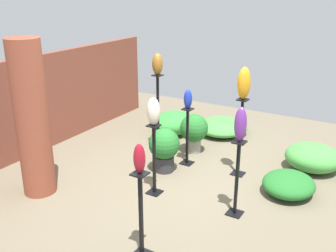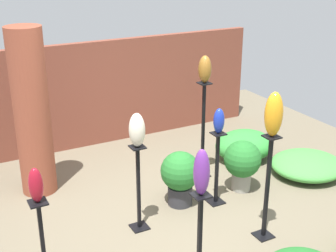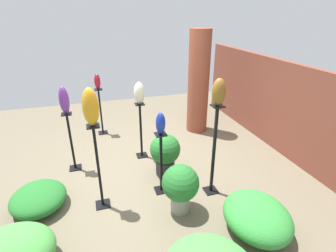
{
  "view_description": "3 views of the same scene",
  "coord_description": "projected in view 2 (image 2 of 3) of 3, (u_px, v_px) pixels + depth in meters",
  "views": [
    {
      "loc": [
        -4.71,
        -2.7,
        2.86
      ],
      "look_at": [
        0.29,
        0.28,
        0.74
      ],
      "focal_mm": 42.0,
      "sensor_mm": 36.0,
      "label": 1
    },
    {
      "loc": [
        -2.4,
        -4.27,
        3.12
      ],
      "look_at": [
        0.02,
        0.29,
        1.1
      ],
      "focal_mm": 50.0,
      "sensor_mm": 36.0,
      "label": 2
    },
    {
      "loc": [
        3.78,
        -0.77,
        2.55
      ],
      "look_at": [
        0.15,
        0.36,
        0.85
      ],
      "focal_mm": 28.0,
      "sensor_mm": 36.0,
      "label": 3
    }
  ],
  "objects": [
    {
      "name": "ground_plane",
      "position": [
        178.0,
        218.0,
        5.69
      ],
      "size": [
        8.0,
        8.0,
        0.0
      ],
      "primitive_type": "plane",
      "color": "#6B604C"
    },
    {
      "name": "brick_wall_back",
      "position": [
        98.0,
        94.0,
        7.58
      ],
      "size": [
        5.6,
        0.12,
        1.71
      ],
      "primitive_type": "cube",
      "color": "brown",
      "rests_on": "ground"
    },
    {
      "name": "brick_pillar",
      "position": [
        32.0,
        113.0,
        5.95
      ],
      "size": [
        0.46,
        0.46,
        2.21
      ],
      "primitive_type": "cylinder",
      "color": "brown",
      "rests_on": "ground"
    },
    {
      "name": "pedestal_bronze",
      "position": [
        203.0,
        134.0,
        6.51
      ],
      "size": [
        0.2,
        0.2,
        1.39
      ],
      "color": "black",
      "rests_on": "ground"
    },
    {
      "name": "pedestal_amber",
      "position": [
        267.0,
        192.0,
        5.14
      ],
      "size": [
        0.2,
        0.2,
        1.24
      ],
      "color": "black",
      "rests_on": "ground"
    },
    {
      "name": "pedestal_violet",
      "position": [
        199.0,
        247.0,
        4.38
      ],
      "size": [
        0.2,
        0.2,
        1.03
      ],
      "color": "black",
      "rests_on": "ground"
    },
    {
      "name": "pedestal_cobalt",
      "position": [
        217.0,
        172.0,
        5.89
      ],
      "size": [
        0.2,
        0.2,
        0.97
      ],
      "color": "black",
      "rests_on": "ground"
    },
    {
      "name": "pedestal_ivory",
      "position": [
        139.0,
        192.0,
        5.34
      ],
      "size": [
        0.2,
        0.2,
        1.05
      ],
      "color": "black",
      "rests_on": "ground"
    },
    {
      "name": "art_vase_ruby",
      "position": [
        36.0,
        185.0,
        4.02
      ],
      "size": [
        0.13,
        0.13,
        0.33
      ],
      "primitive_type": "ellipsoid",
      "color": "maroon",
      "rests_on": "pedestal_ruby"
    },
    {
      "name": "art_vase_bronze",
      "position": [
        205.0,
        69.0,
        6.17
      ],
      "size": [
        0.17,
        0.18,
        0.37
      ],
      "primitive_type": "ellipsoid",
      "color": "brown",
      "rests_on": "pedestal_bronze"
    },
    {
      "name": "art_vase_amber",
      "position": [
        274.0,
        114.0,
        4.81
      ],
      "size": [
        0.19,
        0.2,
        0.48
      ],
      "primitive_type": "ellipsoid",
      "color": "orange",
      "rests_on": "pedestal_amber"
    },
    {
      "name": "art_vase_violet",
      "position": [
        202.0,
        172.0,
        4.1
      ],
      "size": [
        0.15,
        0.15,
        0.44
      ],
      "primitive_type": "ellipsoid",
      "color": "#6B2D8C",
      "rests_on": "pedestal_violet"
    },
    {
      "name": "art_vase_cobalt",
      "position": [
        219.0,
        121.0,
        5.64
      ],
      "size": [
        0.14,
        0.14,
        0.32
      ],
      "primitive_type": "ellipsoid",
      "color": "#192D9E",
      "rests_on": "pedestal_cobalt"
    },
    {
      "name": "art_vase_ivory",
      "position": [
        137.0,
        130.0,
        5.06
      ],
      "size": [
        0.18,
        0.18,
        0.39
      ],
      "primitive_type": "ellipsoid",
      "color": "beige",
      "rests_on": "pedestal_ivory"
    },
    {
      "name": "potted_plant_front_right",
      "position": [
        242.0,
        162.0,
        6.22
      ],
      "size": [
        0.5,
        0.5,
        0.7
      ],
      "color": "gray",
      "rests_on": "ground"
    },
    {
      "name": "potted_plant_near_pillar",
      "position": [
        180.0,
        175.0,
        5.87
      ],
      "size": [
        0.5,
        0.5,
        0.72
      ],
      "color": "#2D2D33",
      "rests_on": "ground"
    },
    {
      "name": "foliage_bed_center",
      "position": [
        307.0,
        165.0,
        6.74
      ],
      "size": [
        1.06,
        1.0,
        0.29
      ],
      "primitive_type": "ellipsoid",
      "color": "#479942",
      "rests_on": "ground"
    },
    {
      "name": "foliage_bed_rear",
      "position": [
        244.0,
        145.0,
        7.2
      ],
      "size": [
        0.93,
        0.79,
        0.44
      ],
      "primitive_type": "ellipsoid",
      "color": "#338C38",
      "rests_on": "ground"
    }
  ]
}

